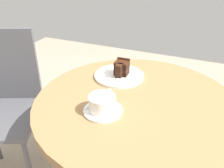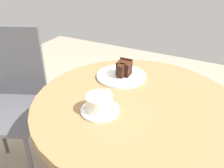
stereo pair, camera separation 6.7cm
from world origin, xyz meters
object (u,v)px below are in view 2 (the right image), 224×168
(cake_slice, at_px, (124,69))
(cafe_chair, at_px, (10,93))
(saucer, at_px, (100,110))
(fork, at_px, (115,79))
(napkin, at_px, (121,77))
(teaspoon, at_px, (95,101))
(cake_plate, at_px, (121,76))
(coffee_cup, at_px, (100,102))

(cake_slice, xyz_separation_m, cafe_chair, (-0.20, 0.59, -0.20))
(saucer, height_order, fork, fork)
(saucer, xyz_separation_m, napkin, (0.28, 0.04, -0.00))
(cake_slice, distance_m, napkin, 0.05)
(saucer, height_order, teaspoon, teaspoon)
(cafe_chair, bearing_deg, fork, -11.07)
(fork, height_order, cafe_chair, cafe_chair)
(napkin, bearing_deg, cake_plate, 29.92)
(cake_plate, xyz_separation_m, cafe_chair, (-0.19, 0.58, -0.16))
(cake_plate, height_order, napkin, cake_plate)
(teaspoon, xyz_separation_m, cake_plate, (0.25, 0.00, -0.01))
(cake_plate, height_order, fork, fork)
(cake_plate, height_order, cafe_chair, cafe_chair)
(cake_slice, xyz_separation_m, fork, (-0.06, 0.01, -0.03))
(cake_slice, bearing_deg, coffee_cup, -172.95)
(napkin, bearing_deg, coffee_cup, -171.46)
(napkin, relative_size, cafe_chair, 0.19)
(saucer, xyz_separation_m, teaspoon, (0.04, 0.04, 0.01))
(napkin, bearing_deg, cafe_chair, 107.79)
(teaspoon, xyz_separation_m, cake_slice, (0.26, -0.00, 0.03))
(coffee_cup, height_order, fork, coffee_cup)
(saucer, relative_size, cake_slice, 1.73)
(saucer, relative_size, coffee_cup, 1.10)
(saucer, xyz_separation_m, fork, (0.23, 0.05, 0.01))
(cake_plate, bearing_deg, napkin, -150.08)
(napkin, bearing_deg, saucer, -171.06)
(teaspoon, bearing_deg, saucer, -114.37)
(cake_slice, distance_m, cafe_chair, 0.66)
(fork, xyz_separation_m, cafe_chair, (-0.13, 0.58, -0.16))
(saucer, relative_size, cafe_chair, 0.17)
(teaspoon, relative_size, cake_slice, 1.21)
(coffee_cup, bearing_deg, cafe_chair, 81.53)
(cake_plate, bearing_deg, saucer, -170.58)
(coffee_cup, relative_size, fork, 1.02)
(teaspoon, bearing_deg, cafe_chair, 100.46)
(cake_plate, bearing_deg, teaspoon, -178.88)
(cafe_chair, bearing_deg, napkin, -6.30)
(coffee_cup, bearing_deg, napkin, 8.54)
(coffee_cup, relative_size, teaspoon, 1.31)
(teaspoon, bearing_deg, napkin, 16.44)
(coffee_cup, xyz_separation_m, teaspoon, (0.04, 0.04, -0.03))
(fork, bearing_deg, teaspoon, 61.52)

